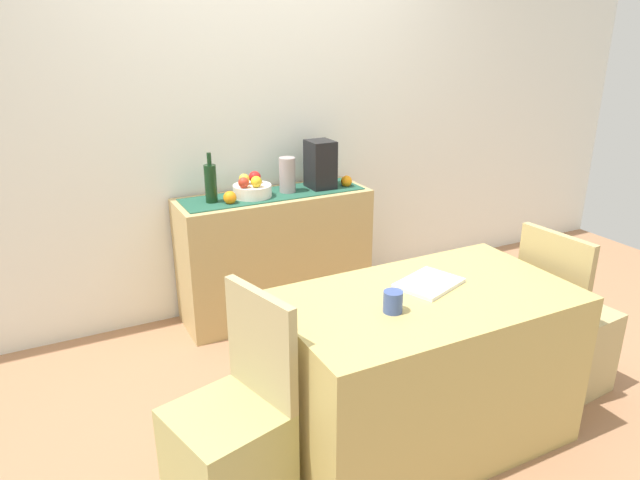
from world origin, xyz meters
TOP-DOWN VIEW (x-y plane):
  - ground_plane at (0.00, 0.00)m, footprint 6.40×6.40m
  - room_wall_rear at (0.00, 1.18)m, footprint 6.40×0.06m
  - sideboard_console at (-0.04, 0.92)m, footprint 1.23×0.42m
  - table_runner at (-0.04, 0.92)m, footprint 1.16×0.32m
  - fruit_bowl at (-0.18, 0.92)m, footprint 0.24×0.24m
  - apple_front at (-0.15, 0.96)m, footprint 0.08×0.08m
  - apple_center at (-0.22, 0.95)m, footprint 0.07×0.07m
  - apple_rear at (-0.18, 0.86)m, footprint 0.07×0.07m
  - apple_right at (-0.25, 0.88)m, footprint 0.07×0.07m
  - wine_bottle at (-0.45, 0.92)m, footprint 0.07×0.07m
  - coffee_maker at (0.29, 0.92)m, footprint 0.16×0.18m
  - ceramic_vase at (0.05, 0.92)m, footprint 0.10×0.10m
  - orange_loose_mid at (-0.36, 0.85)m, footprint 0.08×0.08m
  - orange_loose_end at (0.46, 0.87)m, footprint 0.07×0.07m
  - dining_table at (0.05, -0.56)m, footprint 1.30×0.74m
  - open_book at (0.11, -0.49)m, footprint 0.34×0.29m
  - coffee_cup at (-0.18, -0.62)m, footprint 0.08×0.08m
  - chair_near_window at (-0.87, -0.56)m, footprint 0.49×0.49m
  - chair_by_corner at (0.96, -0.56)m, footprint 0.43×0.43m

SIDE VIEW (x-z plane):
  - ground_plane at x=0.00m, z-range -0.02..0.00m
  - chair_near_window at x=-0.87m, z-range -0.18..0.72m
  - chair_by_corner at x=0.96m, z-range -0.18..0.72m
  - dining_table at x=0.05m, z-range 0.00..0.74m
  - sideboard_console at x=-0.04m, z-range 0.00..0.82m
  - open_book at x=0.11m, z-range 0.74..0.76m
  - coffee_cup at x=-0.18m, z-range 0.74..0.83m
  - table_runner at x=-0.04m, z-range 0.82..0.83m
  - orange_loose_end at x=0.46m, z-range 0.82..0.90m
  - orange_loose_mid at x=-0.36m, z-range 0.82..0.90m
  - fruit_bowl at x=-0.18m, z-range 0.83..0.90m
  - apple_right at x=-0.25m, z-range 0.90..0.97m
  - ceramic_vase at x=0.05m, z-range 0.82..1.05m
  - apple_center at x=-0.22m, z-range 0.90..0.97m
  - apple_rear at x=-0.18m, z-range 0.90..0.97m
  - apple_front at x=-0.15m, z-range 0.90..0.98m
  - wine_bottle at x=-0.45m, z-range 0.79..1.10m
  - coffee_maker at x=0.29m, z-range 0.82..1.14m
  - room_wall_rear at x=0.00m, z-range 0.00..2.70m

